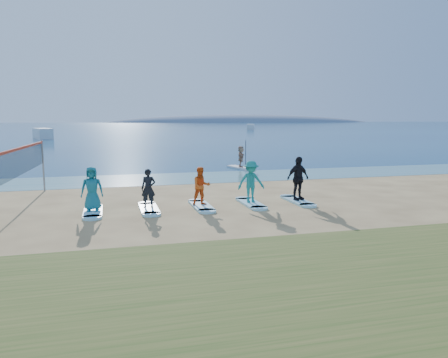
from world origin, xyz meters
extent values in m
plane|color=tan|center=(0.00, 0.00, 0.00)|extent=(600.00, 600.00, 0.00)
plane|color=teal|center=(0.00, 10.50, 0.01)|extent=(600.00, 600.00, 0.00)
plane|color=navy|center=(0.00, 160.00, 0.01)|extent=(600.00, 600.00, 0.00)
ellipsoid|color=slate|center=(95.00, 300.00, 0.00)|extent=(220.00, 56.00, 18.00)
cylinder|color=gray|center=(-8.41, 7.69, 1.25)|extent=(0.09, 0.09, 2.50)
cube|color=black|center=(-8.63, 3.19, 1.90)|extent=(0.46, 8.99, 1.00)
cube|color=red|center=(-8.63, 3.19, 2.42)|extent=(0.49, 8.99, 0.10)
cube|color=silver|center=(3.80, 14.29, 0.06)|extent=(1.31, 3.08, 0.12)
imported|color=tan|center=(3.80, 14.29, 0.87)|extent=(0.89, 1.45, 1.49)
cube|color=silver|center=(-15.93, 65.23, 0.00)|extent=(4.21, 7.52, 1.78)
cube|color=silver|center=(36.22, 109.34, 0.00)|extent=(3.63, 5.51, 1.64)
cube|color=#9FE4F6|center=(-5.96, 1.89, 0.04)|extent=(0.70, 2.20, 0.09)
imported|color=#1A707F|center=(-5.96, 1.89, 0.93)|extent=(0.86, 0.60, 1.69)
cube|color=#9FE4F6|center=(-3.84, 1.89, 0.04)|extent=(0.70, 2.20, 0.09)
imported|color=black|center=(-3.84, 1.89, 0.86)|extent=(0.64, 0.50, 1.54)
cube|color=#9FE4F6|center=(-1.72, 1.89, 0.04)|extent=(0.70, 2.20, 0.09)
imported|color=#DF5517|center=(-1.72, 1.89, 0.86)|extent=(0.78, 0.63, 1.55)
cube|color=#9FE4F6|center=(0.40, 1.89, 0.04)|extent=(0.70, 2.20, 0.09)
imported|color=teal|center=(0.40, 1.89, 0.97)|extent=(1.16, 0.69, 1.75)
cube|color=#9FE4F6|center=(2.52, 1.89, 0.04)|extent=(0.70, 2.20, 0.09)
imported|color=black|center=(2.52, 1.89, 1.03)|extent=(1.18, 0.72, 1.87)
camera|label=1|loc=(-5.34, -15.18, 3.61)|focal=35.00mm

